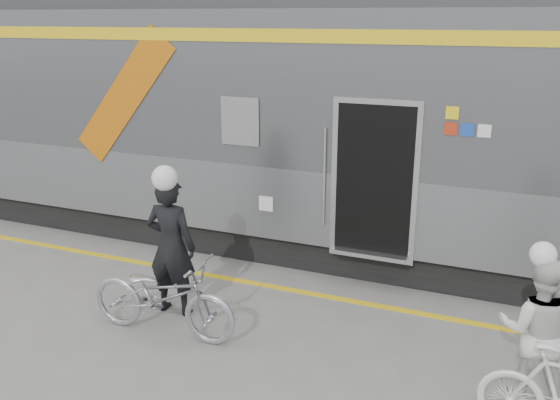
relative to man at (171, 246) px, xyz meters
The scene contains 8 objects.
ground 2.25m from the man, 29.02° to the right, with size 90.00×90.00×0.00m, color slate.
train 3.39m from the man, 90.41° to the left, with size 24.00×3.17×4.10m.
safety_strip 2.32m from the man, 32.56° to the left, with size 24.00×0.12×0.01m, color yellow.
man is the anchor object (origin of this frame).
bicycle_left 0.71m from the man, 70.02° to the right, with size 0.66×1.91×1.00m, color #A4A5AC.
woman 4.32m from the man, ahead, with size 0.75×0.59×1.55m, color silver.
helmet_man 1.07m from the man, ahead, with size 0.32×0.32×0.32m, color white.
helmet_woman 4.38m from the man, ahead, with size 0.25×0.25×0.25m, color white.
Camera 1 is at (2.16, -4.93, 3.70)m, focal length 38.00 mm.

